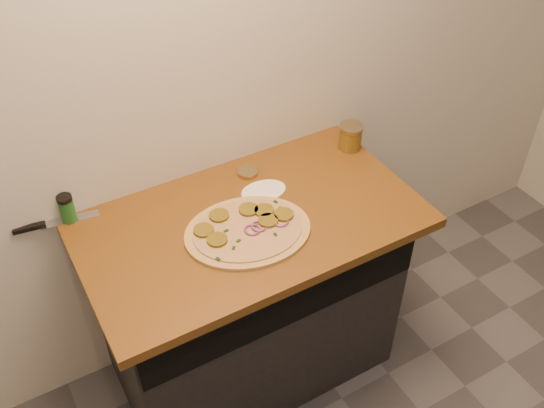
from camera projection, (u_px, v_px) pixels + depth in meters
cabinet at (249, 299)px, 2.45m from camera, size 1.10×0.60×0.86m
countertop at (250, 222)px, 2.14m from camera, size 1.20×0.70×0.04m
pizza at (248, 230)px, 2.06m from camera, size 0.50×0.50×0.03m
chefs_knife at (49, 224)px, 2.09m from camera, size 0.29×0.07×0.02m
mason_jar_lid at (248, 172)px, 2.31m from camera, size 0.10×0.10×0.02m
salsa_jar at (350, 137)px, 2.41m from camera, size 0.10×0.10×0.10m
spice_shaker at (67, 208)px, 2.08m from camera, size 0.05×0.05×0.11m
flour_spill at (264, 190)px, 2.24m from camera, size 0.19×0.19×0.00m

